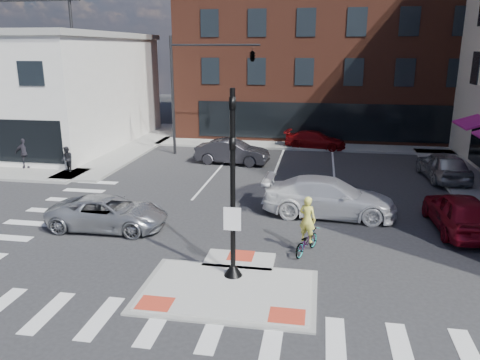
% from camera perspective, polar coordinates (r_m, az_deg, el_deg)
% --- Properties ---
extents(ground, '(120.00, 120.00, 0.00)m').
position_cam_1_polar(ground, '(15.17, -1.12, -12.59)').
color(ground, '#28282B').
rests_on(ground, ground).
extents(refuge_island, '(5.40, 4.65, 0.13)m').
position_cam_1_polar(refuge_island, '(14.92, -1.31, -12.89)').
color(refuge_island, gray).
rests_on(refuge_island, ground).
extents(sidewalk_nw, '(23.50, 20.50, 0.15)m').
position_cam_1_polar(sidewalk_nw, '(35.07, -23.92, 2.69)').
color(sidewalk_nw, gray).
rests_on(sidewalk_nw, ground).
extents(sidewalk_n, '(26.00, 3.00, 0.15)m').
position_cam_1_polar(sidewalk_n, '(35.82, 10.35, 4.05)').
color(sidewalk_n, gray).
rests_on(sidewalk_n, ground).
extents(building_nw, '(20.40, 16.40, 14.40)m').
position_cam_1_polar(building_nw, '(41.29, -27.12, 9.96)').
color(building_nw, silver).
rests_on(building_nw, ground).
extents(building_n, '(24.40, 18.40, 15.50)m').
position_cam_1_polar(building_n, '(45.09, 10.81, 16.28)').
color(building_n, '#54261A').
rests_on(building_n, ground).
extents(building_far_left, '(10.00, 12.00, 10.00)m').
position_cam_1_polar(building_far_left, '(65.46, 4.18, 13.82)').
color(building_far_left, slate).
rests_on(building_far_left, ground).
extents(building_far_right, '(12.00, 12.00, 12.00)m').
position_cam_1_polar(building_far_right, '(67.41, 15.79, 14.20)').
color(building_far_right, brown).
rests_on(building_far_right, ground).
extents(signal_pole, '(0.60, 0.60, 5.98)m').
position_cam_1_polar(signal_pole, '(14.56, -0.88, -3.68)').
color(signal_pole, black).
rests_on(signal_pole, refuge_island).
extents(mast_arm_signal, '(6.10, 2.24, 8.00)m').
position_cam_1_polar(mast_arm_signal, '(31.69, -1.20, 13.98)').
color(mast_arm_signal, black).
rests_on(mast_arm_signal, ground).
extents(silver_suv, '(4.88, 2.32, 1.34)m').
position_cam_1_polar(silver_suv, '(20.03, -15.73, -3.88)').
color(silver_suv, '#B1B3B8').
rests_on(silver_suv, ground).
extents(red_sedan, '(2.17, 4.87, 1.63)m').
position_cam_1_polar(red_sedan, '(20.93, 25.14, -3.55)').
color(red_sedan, maroon).
rests_on(red_sedan, ground).
extents(white_pickup, '(5.93, 2.64, 1.69)m').
position_cam_1_polar(white_pickup, '(21.09, 10.81, -2.06)').
color(white_pickup, white).
rests_on(white_pickup, ground).
extents(bg_car_dark, '(4.82, 2.05, 1.55)m').
position_cam_1_polar(bg_car_dark, '(30.13, -0.96, 3.46)').
color(bg_car_dark, '#29292E').
rests_on(bg_car_dark, ground).
extents(bg_car_silver, '(2.37, 4.96, 1.64)m').
position_cam_1_polar(bg_car_silver, '(28.71, 23.54, 1.60)').
color(bg_car_silver, '#A6AAAE').
rests_on(bg_car_silver, ground).
extents(bg_car_red, '(4.72, 2.54, 1.30)m').
position_cam_1_polar(bg_car_red, '(35.21, 9.14, 4.86)').
color(bg_car_red, maroon).
rests_on(bg_car_red, ground).
extents(cyclist, '(1.22, 1.79, 2.16)m').
position_cam_1_polar(cyclist, '(17.17, 8.13, -6.56)').
color(cyclist, '#3F3F44').
rests_on(cyclist, ground).
extents(pedestrian_a, '(0.92, 0.87, 1.50)m').
position_cam_1_polar(pedestrian_a, '(29.33, -20.33, 2.38)').
color(pedestrian_a, black).
rests_on(pedestrian_a, sidewalk_nw).
extents(pedestrian_b, '(1.16, 0.84, 1.84)m').
position_cam_1_polar(pedestrian_b, '(31.28, -24.78, 3.00)').
color(pedestrian_b, '#312D37').
rests_on(pedestrian_b, sidewalk_nw).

